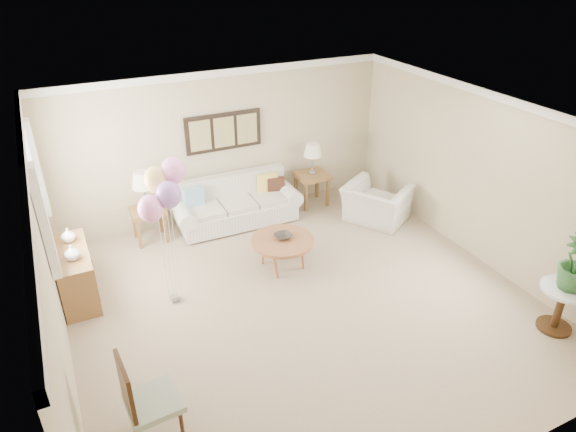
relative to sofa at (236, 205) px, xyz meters
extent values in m
plane|color=tan|center=(0.00, -2.56, -0.32)|extent=(6.00, 6.00, 0.00)
cube|color=tan|center=(0.00, 0.44, 0.98)|extent=(6.00, 0.04, 2.60)
cube|color=tan|center=(0.00, -5.56, 0.98)|extent=(6.00, 0.04, 2.60)
cube|color=tan|center=(-3.00, -2.56, 0.98)|extent=(0.04, 6.00, 2.60)
cube|color=tan|center=(3.00, -2.56, 0.98)|extent=(0.04, 6.00, 2.60)
cube|color=white|center=(0.00, -2.56, 2.27)|extent=(6.00, 6.00, 0.02)
cube|color=white|center=(0.00, 0.41, 2.22)|extent=(6.00, 0.06, 0.12)
cube|color=white|center=(-2.97, -2.56, 2.22)|extent=(0.06, 6.00, 0.12)
cube|color=white|center=(2.97, -2.56, 2.22)|extent=(0.06, 6.00, 0.12)
cube|color=white|center=(-2.98, -1.06, 1.33)|extent=(0.04, 1.40, 1.20)
cube|color=white|center=(-2.94, -1.91, 1.33)|extent=(0.10, 0.22, 1.40)
cube|color=white|center=(-2.94, -0.21, 1.33)|extent=(0.10, 0.22, 1.40)
cube|color=black|center=(0.00, 0.41, 1.23)|extent=(1.35, 0.04, 0.65)
cube|color=#8C8C59|center=(-0.42, 0.38, 1.23)|extent=(0.36, 0.02, 0.52)
cube|color=#8C8C59|center=(0.00, 0.38, 1.23)|extent=(0.36, 0.02, 0.52)
cube|color=#8C8C59|center=(0.42, 0.38, 1.23)|extent=(0.36, 0.02, 0.52)
cube|color=silver|center=(-0.01, -0.05, -0.12)|extent=(2.03, 0.85, 0.33)
cube|color=silver|center=(-0.01, 0.25, 0.25)|extent=(2.03, 0.22, 0.51)
cylinder|color=silver|center=(-0.97, -0.05, 0.09)|extent=(0.30, 0.83, 0.29)
cylinder|color=silver|center=(0.96, -0.05, 0.09)|extent=(0.30, 0.83, 0.29)
cube|color=#C2B59E|center=(-0.59, -0.10, 0.08)|extent=(0.56, 0.67, 0.11)
cube|color=#C2B59E|center=(-0.01, -0.10, 0.08)|extent=(0.56, 0.67, 0.11)
cube|color=#C2B59E|center=(0.57, -0.10, 0.08)|extent=(0.56, 0.67, 0.11)
cube|color=#7EB4D1|center=(-0.72, 0.06, 0.28)|extent=(0.35, 0.11, 0.35)
cube|color=#ECD254|center=(0.64, 0.06, 0.28)|extent=(0.35, 0.11, 0.35)
cube|color=#3B2016|center=(0.78, -0.01, 0.23)|extent=(0.31, 0.09, 0.31)
cube|color=silver|center=(-0.01, -0.05, -0.31)|extent=(1.84, 0.74, 0.04)
cube|color=brown|center=(-1.51, 0.03, 0.22)|extent=(0.53, 0.48, 0.08)
cube|color=brown|center=(-1.72, -0.16, -0.07)|extent=(0.05, 0.05, 0.50)
cube|color=brown|center=(-1.30, -0.16, -0.07)|extent=(0.05, 0.05, 0.50)
cube|color=brown|center=(-1.72, 0.23, -0.07)|extent=(0.05, 0.05, 0.50)
cube|color=brown|center=(-1.30, 0.23, -0.07)|extent=(0.05, 0.05, 0.50)
cube|color=brown|center=(1.54, 0.03, 0.26)|extent=(0.57, 0.52, 0.08)
cube|color=brown|center=(1.31, -0.17, -0.05)|extent=(0.05, 0.05, 0.54)
cube|color=brown|center=(1.77, -0.17, -0.05)|extent=(0.05, 0.05, 0.54)
cube|color=brown|center=(1.31, 0.24, -0.05)|extent=(0.05, 0.05, 0.54)
cube|color=brown|center=(1.77, 0.24, -0.05)|extent=(0.05, 0.05, 0.54)
cylinder|color=gray|center=(-1.51, 0.03, 0.29)|extent=(0.15, 0.15, 0.07)
cylinder|color=gray|center=(-1.51, 0.03, 0.48)|extent=(0.04, 0.04, 0.33)
cone|color=silver|center=(-1.51, 0.03, 0.78)|extent=(0.37, 0.37, 0.26)
cylinder|color=gray|center=(1.54, 0.03, 0.33)|extent=(0.14, 0.14, 0.06)
cylinder|color=gray|center=(1.54, 0.03, 0.50)|extent=(0.04, 0.04, 0.29)
cone|color=silver|center=(1.54, 0.03, 0.77)|extent=(0.33, 0.33, 0.23)
cylinder|color=#9D5F3D|center=(0.13, -1.65, 0.13)|extent=(0.96, 0.96, 0.05)
cylinder|color=#9D5F3D|center=(0.36, -1.42, -0.11)|extent=(0.04, 0.04, 0.43)
cylinder|color=#9D5F3D|center=(-0.09, -1.42, -0.11)|extent=(0.04, 0.04, 0.43)
cylinder|color=#9D5F3D|center=(-0.09, -1.87, -0.11)|extent=(0.04, 0.04, 0.43)
cylinder|color=#9D5F3D|center=(0.36, -1.87, -0.11)|extent=(0.04, 0.04, 0.43)
imported|color=#2D2722|center=(0.15, -1.62, 0.19)|extent=(0.27, 0.27, 0.06)
imported|color=silver|center=(2.24, -1.04, 0.01)|extent=(1.30, 1.35, 0.67)
cylinder|color=silver|center=(2.68, -4.47, 0.29)|extent=(0.59, 0.59, 0.04)
cylinder|color=#391F0C|center=(2.68, -4.47, -0.02)|extent=(0.10, 0.10, 0.59)
cylinder|color=#391F0C|center=(2.68, -4.47, -0.32)|extent=(0.43, 0.43, 0.01)
cube|color=#94A38E|center=(-2.31, -3.84, 0.13)|extent=(0.54, 0.54, 0.07)
cylinder|color=#391F0C|center=(-2.11, -4.04, -0.11)|extent=(0.04, 0.04, 0.42)
cylinder|color=#391F0C|center=(-2.51, -3.64, -0.11)|extent=(0.04, 0.04, 0.42)
cylinder|color=#391F0C|center=(-2.11, -3.64, -0.11)|extent=(0.04, 0.04, 0.42)
cube|color=#391F0C|center=(-2.53, -3.84, 0.44)|extent=(0.07, 0.49, 0.56)
cube|color=brown|center=(-2.76, -1.06, 0.05)|extent=(0.45, 1.20, 0.74)
cube|color=#391F0C|center=(-2.76, -1.36, 0.05)|extent=(0.46, 0.02, 0.70)
cube|color=#391F0C|center=(-2.76, -0.76, 0.05)|extent=(0.46, 0.02, 0.70)
imported|color=silver|center=(-2.74, -1.29, 0.52)|extent=(0.22, 0.22, 0.21)
imported|color=silver|center=(-2.74, -0.78, 0.52)|extent=(0.22, 0.22, 0.20)
cube|color=gray|center=(-1.59, -1.76, -0.28)|extent=(0.11, 0.11, 0.09)
ellipsoid|color=#FF8DD5|center=(-1.76, -1.89, 1.22)|extent=(0.31, 0.31, 0.36)
cylinder|color=silver|center=(-1.67, -1.82, 0.40)|extent=(0.01, 0.01, 1.28)
ellipsoid|color=#A46FCA|center=(-1.52, -1.87, 1.35)|extent=(0.31, 0.31, 0.36)
cylinder|color=silver|center=(-1.55, -1.82, 0.47)|extent=(0.01, 0.01, 1.41)
ellipsoid|color=#E9C96C|center=(-1.60, -1.62, 1.47)|extent=(0.31, 0.31, 0.36)
cylinder|color=silver|center=(-1.59, -1.69, 0.53)|extent=(0.01, 0.01, 1.53)
ellipsoid|color=#FF8DD5|center=(-1.38, -1.63, 1.56)|extent=(0.31, 0.31, 0.36)
cylinder|color=silver|center=(-1.48, -1.70, 0.57)|extent=(0.01, 0.01, 1.61)
camera|label=1|loc=(-2.67, -7.60, 4.12)|focal=32.00mm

